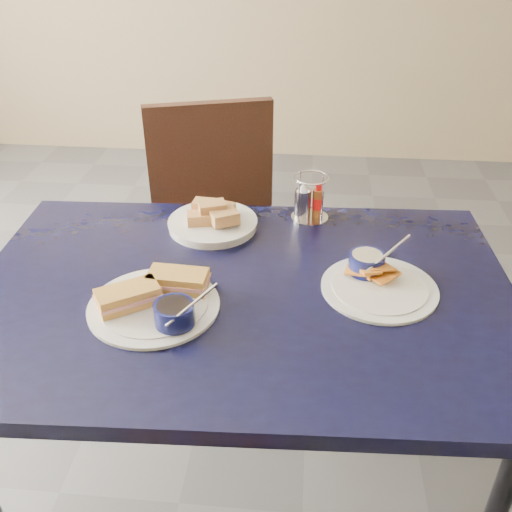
# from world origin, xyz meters

# --- Properties ---
(ground) EXTENTS (6.00, 6.00, 0.00)m
(ground) POSITION_xyz_m (0.00, 0.00, 0.00)
(ground) COLOR #4D4D52
(ground) RESTS_ON ground
(dining_table) EXTENTS (1.36, 0.94, 0.75)m
(dining_table) POSITION_xyz_m (-0.18, -0.22, 0.69)
(dining_table) COLOR black
(dining_table) RESTS_ON ground
(chair_far) EXTENTS (0.56, 0.56, 0.96)m
(chair_far) POSITION_xyz_m (-0.33, 0.46, 0.55)
(chair_far) COLOR black
(chair_far) RESTS_ON ground
(sandwich_plate) EXTENTS (0.32, 0.31, 0.12)m
(sandwich_plate) POSITION_xyz_m (-0.37, -0.32, 0.77)
(sandwich_plate) COLOR white
(sandwich_plate) RESTS_ON dining_table
(plantain_plate) EXTENTS (0.28, 0.28, 0.12)m
(plantain_plate) POSITION_xyz_m (0.14, -0.17, 0.77)
(plantain_plate) COLOR white
(plantain_plate) RESTS_ON dining_table
(bread_basket) EXTENTS (0.25, 0.25, 0.08)m
(bread_basket) POSITION_xyz_m (-0.30, 0.07, 0.77)
(bread_basket) COLOR white
(bread_basket) RESTS_ON dining_table
(condiment_caddy) EXTENTS (0.11, 0.11, 0.14)m
(condiment_caddy) POSITION_xyz_m (-0.03, 0.15, 0.81)
(condiment_caddy) COLOR silver
(condiment_caddy) RESTS_ON dining_table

